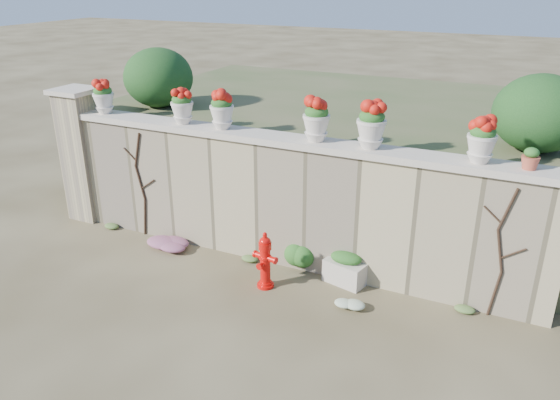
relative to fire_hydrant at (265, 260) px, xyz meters
The scene contains 21 objects.
ground 1.03m from the fire_hydrant, 94.94° to the right, with size 80.00×80.00×0.00m, color #463B23.
stone_wall 1.04m from the fire_hydrant, 95.16° to the left, with size 8.00×0.40×2.00m, color tan.
wall_cap 1.83m from the fire_hydrant, 95.16° to the left, with size 8.10×0.52×0.10m, color beige.
gate_pillar 4.39m from the fire_hydrant, 168.24° to the left, with size 0.72×0.72×2.48m.
raised_fill 4.12m from the fire_hydrant, 91.12° to the left, with size 9.00×6.00×2.00m, color #384C23.
back_shrub_left 4.41m from the fire_hydrant, 147.61° to the left, with size 1.30×1.30×1.10m, color #143814.
back_shrub_right 4.44m from the fire_hydrant, 32.07° to the left, with size 1.30×1.30×1.10m, color #143814.
vine_left 2.88m from the fire_hydrant, 166.50° to the left, with size 0.60×0.04×1.91m.
vine_right 3.26m from the fire_hydrant, 11.85° to the left, with size 0.60×0.04×1.91m.
fire_hydrant is the anchor object (origin of this frame).
planter_box 1.24m from the fire_hydrant, 31.04° to the left, with size 0.68×0.49×0.52m.
green_shrub 0.69m from the fire_hydrant, 69.81° to the left, with size 0.58×0.53×0.55m, color #1E5119.
magenta_clump 2.13m from the fire_hydrant, 169.61° to the left, with size 0.81×0.54×0.22m, color #C8289A.
white_flowers 1.36m from the fire_hydrant, ahead, with size 0.51×0.40×0.18m, color white.
urn_pot_0 4.15m from the fire_hydrant, 166.13° to the left, with size 0.36×0.36×0.57m.
urn_pot_1 2.87m from the fire_hydrant, 155.43° to the left, with size 0.36×0.36×0.57m.
urn_pot_2 2.44m from the fire_hydrant, 143.20° to the left, with size 0.38×0.38×0.60m.
urn_pot_3 2.18m from the fire_hydrant, 64.99° to the left, with size 0.40×0.40×0.63m.
urn_pot_4 2.48m from the fire_hydrant, 35.59° to the left, with size 0.42×0.42×0.65m.
urn_pot_5 3.44m from the fire_hydrant, 18.10° to the left, with size 0.38×0.38×0.59m.
terracotta_pot 3.85m from the fire_hydrant, 14.95° to the left, with size 0.23×0.23×0.27m.
Camera 1 is at (3.31, -5.40, 4.40)m, focal length 35.00 mm.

